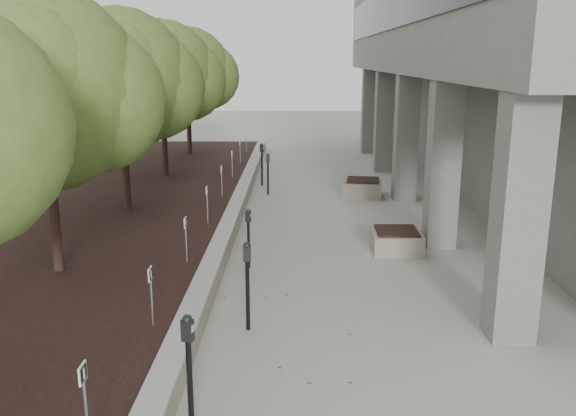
{
  "coord_description": "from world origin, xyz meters",
  "views": [
    {
      "loc": [
        -0.1,
        -8.17,
        4.47
      ],
      "look_at": [
        -0.3,
        5.68,
        1.01
      ],
      "focal_mm": 37.41,
      "sensor_mm": 36.0,
      "label": 1
    }
  ],
  "objects_px": {
    "parking_meter_5": "(262,164)",
    "parking_meter_1": "(190,376)",
    "crabapple_tree_4": "(162,98)",
    "parking_meter_4": "(268,174)",
    "parking_meter_3": "(249,239)",
    "planter_back": "(363,188)",
    "parking_meter_2": "(248,287)",
    "crabapple_tree_3": "(122,110)",
    "planter_front": "(396,240)",
    "crabapple_tree_2": "(46,133)",
    "crabapple_tree_5": "(188,91)"
  },
  "relations": [
    {
      "from": "crabapple_tree_3",
      "to": "parking_meter_3",
      "type": "relative_size",
      "value": 4.07
    },
    {
      "from": "parking_meter_2",
      "to": "planter_front",
      "type": "relative_size",
      "value": 1.35
    },
    {
      "from": "parking_meter_2",
      "to": "parking_meter_5",
      "type": "distance_m",
      "value": 11.91
    },
    {
      "from": "parking_meter_2",
      "to": "crabapple_tree_3",
      "type": "bearing_deg",
      "value": 114.18
    },
    {
      "from": "parking_meter_1",
      "to": "parking_meter_4",
      "type": "height_order",
      "value": "parking_meter_1"
    },
    {
      "from": "parking_meter_4",
      "to": "parking_meter_5",
      "type": "relative_size",
      "value": 0.91
    },
    {
      "from": "parking_meter_1",
      "to": "parking_meter_4",
      "type": "relative_size",
      "value": 1.13
    },
    {
      "from": "crabapple_tree_4",
      "to": "parking_meter_5",
      "type": "height_order",
      "value": "crabapple_tree_4"
    },
    {
      "from": "parking_meter_5",
      "to": "crabapple_tree_2",
      "type": "bearing_deg",
      "value": -92.0
    },
    {
      "from": "parking_meter_2",
      "to": "crabapple_tree_4",
      "type": "bearing_deg",
      "value": 102.67
    },
    {
      "from": "crabapple_tree_2",
      "to": "planter_front",
      "type": "xyz_separation_m",
      "value": [
        7.08,
        2.5,
        -2.85
      ]
    },
    {
      "from": "crabapple_tree_4",
      "to": "parking_meter_4",
      "type": "height_order",
      "value": "crabapple_tree_4"
    },
    {
      "from": "parking_meter_1",
      "to": "planter_back",
      "type": "distance_m",
      "value": 13.6
    },
    {
      "from": "crabapple_tree_4",
      "to": "parking_meter_4",
      "type": "relative_size",
      "value": 3.87
    },
    {
      "from": "parking_meter_3",
      "to": "planter_back",
      "type": "bearing_deg",
      "value": 82.93
    },
    {
      "from": "parking_meter_5",
      "to": "parking_meter_1",
      "type": "bearing_deg",
      "value": -73.19
    },
    {
      "from": "crabapple_tree_5",
      "to": "parking_meter_2",
      "type": "relative_size",
      "value": 3.49
    },
    {
      "from": "parking_meter_4",
      "to": "planter_back",
      "type": "distance_m",
      "value": 3.2
    },
    {
      "from": "crabapple_tree_3",
      "to": "parking_meter_1",
      "type": "relative_size",
      "value": 3.43
    },
    {
      "from": "crabapple_tree_2",
      "to": "parking_meter_4",
      "type": "bearing_deg",
      "value": 66.45
    },
    {
      "from": "crabapple_tree_3",
      "to": "parking_meter_3",
      "type": "xyz_separation_m",
      "value": [
        3.66,
        -3.72,
        -2.45
      ]
    },
    {
      "from": "parking_meter_2",
      "to": "planter_back",
      "type": "bearing_deg",
      "value": 67.94
    },
    {
      "from": "parking_meter_4",
      "to": "parking_meter_1",
      "type": "bearing_deg",
      "value": -102.25
    },
    {
      "from": "parking_meter_5",
      "to": "planter_back",
      "type": "xyz_separation_m",
      "value": [
        3.46,
        -1.7,
        -0.48
      ]
    },
    {
      "from": "parking_meter_2",
      "to": "parking_meter_4",
      "type": "distance_m",
      "value": 10.4
    },
    {
      "from": "crabapple_tree_3",
      "to": "planter_front",
      "type": "height_order",
      "value": "crabapple_tree_3"
    },
    {
      "from": "parking_meter_2",
      "to": "parking_meter_5",
      "type": "xyz_separation_m",
      "value": [
        -0.44,
        11.9,
        -0.01
      ]
    },
    {
      "from": "planter_back",
      "to": "crabapple_tree_3",
      "type": "bearing_deg",
      "value": -153.82
    },
    {
      "from": "crabapple_tree_4",
      "to": "crabapple_tree_2",
      "type": "bearing_deg",
      "value": -90.0
    },
    {
      "from": "crabapple_tree_4",
      "to": "crabapple_tree_5",
      "type": "bearing_deg",
      "value": 90.0
    },
    {
      "from": "parking_meter_2",
      "to": "crabapple_tree_2",
      "type": "bearing_deg",
      "value": 149.51
    },
    {
      "from": "parking_meter_1",
      "to": "planter_front",
      "type": "relative_size",
      "value": 1.37
    },
    {
      "from": "planter_front",
      "to": "planter_back",
      "type": "height_order",
      "value": "planter_back"
    },
    {
      "from": "crabapple_tree_5",
      "to": "parking_meter_4",
      "type": "relative_size",
      "value": 3.87
    },
    {
      "from": "crabapple_tree_3",
      "to": "planter_back",
      "type": "bearing_deg",
      "value": 26.18
    },
    {
      "from": "crabapple_tree_3",
      "to": "parking_meter_1",
      "type": "bearing_deg",
      "value": -70.59
    },
    {
      "from": "parking_meter_3",
      "to": "parking_meter_5",
      "type": "relative_size",
      "value": 0.87
    },
    {
      "from": "parking_meter_4",
      "to": "planter_front",
      "type": "distance_m",
      "value": 6.96
    },
    {
      "from": "parking_meter_4",
      "to": "parking_meter_5",
      "type": "distance_m",
      "value": 1.53
    },
    {
      "from": "planter_back",
      "to": "parking_meter_5",
      "type": "bearing_deg",
      "value": 153.83
    },
    {
      "from": "crabapple_tree_2",
      "to": "parking_meter_5",
      "type": "xyz_separation_m",
      "value": [
        3.46,
        10.1,
        -2.35
      ]
    },
    {
      "from": "parking_meter_4",
      "to": "planter_front",
      "type": "xyz_separation_m",
      "value": [
        3.34,
        -6.09,
        -0.43
      ]
    },
    {
      "from": "crabapple_tree_5",
      "to": "parking_meter_2",
      "type": "xyz_separation_m",
      "value": [
        3.89,
        -16.81,
        -2.34
      ]
    },
    {
      "from": "crabapple_tree_4",
      "to": "parking_meter_5",
      "type": "bearing_deg",
      "value": 1.59
    },
    {
      "from": "crabapple_tree_5",
      "to": "parking_meter_3",
      "type": "bearing_deg",
      "value": -75.05
    },
    {
      "from": "crabapple_tree_5",
      "to": "planter_back",
      "type": "relative_size",
      "value": 4.37
    },
    {
      "from": "crabapple_tree_3",
      "to": "planter_back",
      "type": "distance_m",
      "value": 8.2
    },
    {
      "from": "parking_meter_3",
      "to": "parking_meter_1",
      "type": "bearing_deg",
      "value": -74.71
    },
    {
      "from": "crabapple_tree_4",
      "to": "parking_meter_3",
      "type": "bearing_deg",
      "value": -67.21
    },
    {
      "from": "parking_meter_1",
      "to": "parking_meter_5",
      "type": "distance_m",
      "value": 14.84
    }
  ]
}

